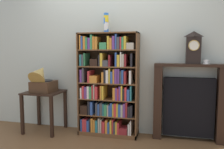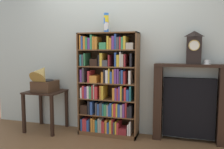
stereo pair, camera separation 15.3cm
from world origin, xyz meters
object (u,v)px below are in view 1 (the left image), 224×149
(mantel_clock, at_px, (193,48))
(teacup_with_saucer, at_px, (206,62))
(gramophone, at_px, (42,80))
(fireplace_mantel, at_px, (189,103))
(side_table_left, at_px, (44,100))
(cup_stack, at_px, (106,23))
(bookshelf, at_px, (108,88))

(mantel_clock, relative_size, teacup_with_saucer, 3.60)
(gramophone, relative_size, teacup_with_saucer, 3.89)
(gramophone, bearing_deg, fireplace_mantel, 5.80)
(fireplace_mantel, height_order, teacup_with_saucer, teacup_with_saucer)
(fireplace_mantel, distance_m, mantel_clock, 0.81)
(gramophone, distance_m, mantel_clock, 2.35)
(side_table_left, xyz_separation_m, mantel_clock, (2.28, 0.16, 0.85))
(cup_stack, height_order, teacup_with_saucer, cup_stack)
(bookshelf, height_order, gramophone, bookshelf)
(gramophone, xyz_separation_m, fireplace_mantel, (2.25, 0.23, -0.30))
(cup_stack, relative_size, side_table_left, 0.45)
(cup_stack, xyz_separation_m, mantel_clock, (1.26, 0.05, -0.37))
(bookshelf, relative_size, fireplace_mantel, 1.40)
(bookshelf, relative_size, gramophone, 3.18)
(fireplace_mantel, distance_m, teacup_with_saucer, 0.64)
(side_table_left, bearing_deg, teacup_with_saucer, 3.78)
(gramophone, xyz_separation_m, mantel_clock, (2.28, 0.21, 0.51))
(bookshelf, bearing_deg, fireplace_mantel, 4.00)
(cup_stack, relative_size, teacup_with_saucer, 2.29)
(cup_stack, height_order, side_table_left, cup_stack)
(cup_stack, bearing_deg, teacup_with_saucer, 2.23)
(bookshelf, distance_m, side_table_left, 1.08)
(side_table_left, distance_m, mantel_clock, 2.44)
(cup_stack, xyz_separation_m, side_table_left, (-1.02, -0.11, -1.22))
(bookshelf, height_order, cup_stack, cup_stack)
(cup_stack, xyz_separation_m, gramophone, (-1.02, -0.16, -0.88))
(side_table_left, bearing_deg, gramophone, -90.00)
(gramophone, bearing_deg, side_table_left, 90.00)
(side_table_left, bearing_deg, bookshelf, 5.19)
(cup_stack, bearing_deg, gramophone, -171.31)
(fireplace_mantel, bearing_deg, mantel_clock, -27.60)
(gramophone, height_order, mantel_clock, mantel_clock)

